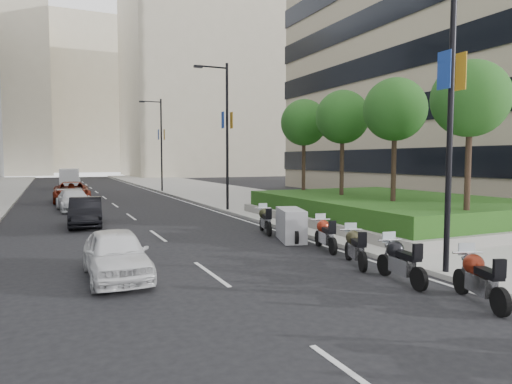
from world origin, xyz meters
TOP-DOWN VIEW (x-y plane):
  - ground at (0.00, 0.00)m, footprint 160.00×160.00m
  - sidewalk_right at (9.00, 30.00)m, footprint 10.00×100.00m
  - lane_edge at (3.70, 30.00)m, footprint 0.12×100.00m
  - lane_centre at (-1.50, 30.00)m, footprint 0.12×100.00m
  - building_cream_right at (22.00, 80.00)m, footprint 28.00×24.00m
  - building_cream_centre at (2.00, 120.00)m, footprint 30.00×24.00m
  - planter at (10.00, 10.00)m, footprint 10.00×14.00m
  - hedge at (10.00, 10.00)m, footprint 9.40×13.40m
  - tree_0 at (8.50, 4.00)m, footprint 2.80×2.80m
  - tree_1 at (8.50, 8.00)m, footprint 2.80×2.80m
  - tree_2 at (8.50, 12.00)m, footprint 2.80×2.80m
  - tree_3 at (8.50, 16.00)m, footprint 2.80×2.80m
  - lamp_post_0 at (4.14, 1.00)m, footprint 2.34×0.45m
  - lamp_post_1 at (4.14, 18.00)m, footprint 2.34×0.45m
  - lamp_post_2 at (4.14, 36.00)m, footprint 2.34×0.45m
  - motorcycle_1 at (3.11, -1.04)m, footprint 0.98×2.09m
  - motorcycle_2 at (2.74, 1.08)m, footprint 0.72×2.15m
  - motorcycle_3 at (2.85, 3.16)m, footprint 0.95×2.02m
  - motorcycle_4 at (3.28, 5.50)m, footprint 0.79×2.11m
  - motorcycle_5 at (3.04, 7.58)m, footprint 1.43×2.27m
  - motorcycle_6 at (2.95, 9.75)m, footprint 0.80×2.13m
  - car_a at (-4.00, 4.61)m, footprint 1.59×3.93m
  - car_b at (-4.08, 15.25)m, footprint 1.78×4.31m
  - car_c at (-4.29, 22.55)m, footprint 2.19×4.66m
  - car_d at (-4.17, 28.67)m, footprint 2.66×5.57m
  - delivery_van at (-3.63, 46.77)m, footprint 2.26×5.26m

SIDE VIEW (x-z plane):
  - ground at x=0.00m, z-range 0.00..0.00m
  - lane_edge at x=3.70m, z-range 0.00..0.01m
  - lane_centre at x=-1.50m, z-range 0.00..0.01m
  - sidewalk_right at x=9.00m, z-range 0.00..0.15m
  - planter at x=10.00m, z-range 0.15..0.55m
  - motorcycle_3 at x=2.85m, z-range 0.04..1.09m
  - motorcycle_4 at x=3.28m, z-range 0.04..1.10m
  - motorcycle_2 at x=2.74m, z-range 0.04..1.11m
  - motorcycle_6 at x=2.95m, z-range 0.04..1.11m
  - motorcycle_1 at x=3.11m, z-range 0.04..1.13m
  - motorcycle_5 at x=3.04m, z-range 0.00..1.28m
  - car_c at x=-4.29m, z-range 0.00..1.31m
  - car_a at x=-4.00m, z-range 0.00..1.34m
  - car_b at x=-4.08m, z-range 0.00..1.39m
  - car_d at x=-4.17m, z-range 0.00..1.54m
  - hedge at x=10.00m, z-range 0.55..1.35m
  - delivery_van at x=-3.63m, z-range -0.07..2.09m
  - lamp_post_0 at x=4.14m, z-range 0.57..9.57m
  - lamp_post_1 at x=4.14m, z-range 0.57..9.57m
  - lamp_post_2 at x=4.14m, z-range 0.57..9.57m
  - tree_0 at x=8.50m, z-range 2.27..8.57m
  - tree_1 at x=8.50m, z-range 2.27..8.57m
  - tree_2 at x=8.50m, z-range 2.27..8.57m
  - tree_3 at x=8.50m, z-range 2.27..8.57m
  - building_cream_right at x=22.00m, z-range 0.00..36.00m
  - building_cream_centre at x=2.00m, z-range 0.00..38.00m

